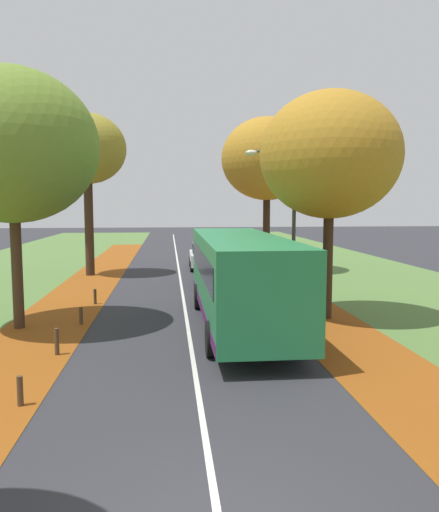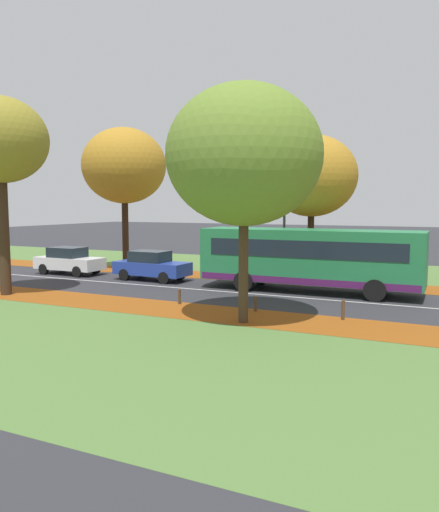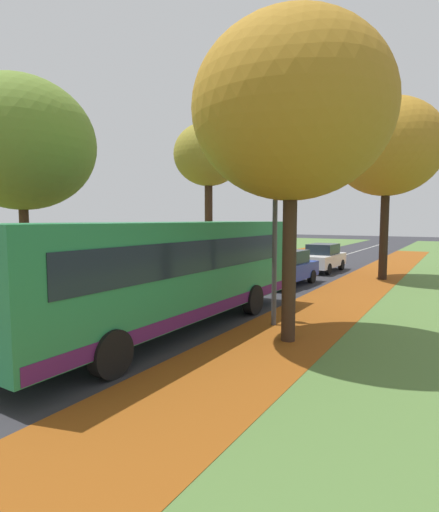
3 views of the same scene
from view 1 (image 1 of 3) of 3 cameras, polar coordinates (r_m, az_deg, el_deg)
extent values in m
cube|color=#8C4714|center=(20.54, -17.05, -5.54)|extent=(2.80, 60.00, 0.00)
cube|color=#517538|center=(27.83, 14.85, -2.51)|extent=(12.00, 90.00, 0.01)
cube|color=#8C4714|center=(20.80, 8.77, -5.20)|extent=(2.80, 60.00, 0.00)
cube|color=silver|center=(26.06, -4.47, -2.90)|extent=(0.12, 80.00, 0.01)
cylinder|color=#422D1E|center=(17.29, -22.13, -1.49)|extent=(0.34, 0.34, 3.81)
ellipsoid|color=olive|center=(17.25, -22.65, 11.54)|extent=(5.38, 5.38, 4.84)
cylinder|color=#382619|center=(28.85, -14.68, 3.21)|extent=(0.49, 0.49, 5.44)
ellipsoid|color=olive|center=(28.98, -14.91, 11.79)|extent=(4.29, 4.29, 3.86)
cylinder|color=#382619|center=(17.79, 12.25, -0.88)|extent=(0.35, 0.35, 3.87)
ellipsoid|color=#AD7A23|center=(17.75, 12.53, 11.20)|extent=(4.81, 4.81, 4.33)
cylinder|color=black|center=(29.68, 5.38, 2.67)|extent=(0.42, 0.42, 4.63)
ellipsoid|color=#AD7A23|center=(29.74, 5.46, 11.00)|extent=(5.35, 5.35, 4.81)
cylinder|color=#4C3823|center=(11.02, -21.83, -14.14)|extent=(0.12, 0.12, 0.62)
cylinder|color=#4C3823|center=(14.14, -18.10, -9.30)|extent=(0.12, 0.12, 0.73)
cylinder|color=#4C3823|center=(17.38, -15.55, -6.62)|extent=(0.12, 0.12, 0.59)
cylinder|color=#4C3823|center=(20.67, -14.04, -4.53)|extent=(0.12, 0.12, 0.62)
cylinder|color=#47474C|center=(18.60, 8.48, 2.77)|extent=(0.14, 0.14, 6.00)
cylinder|color=#47474C|center=(18.48, 6.17, 11.79)|extent=(1.60, 0.10, 0.10)
ellipsoid|color=silver|center=(18.33, 3.67, 11.70)|extent=(0.44, 0.28, 0.20)
cube|color=#237A47|center=(16.33, 2.29, -2.08)|extent=(2.52, 10.40, 2.50)
cube|color=#19232D|center=(11.27, 5.95, -3.96)|extent=(2.30, 0.10, 1.30)
cube|color=#19232D|center=(16.28, 2.30, -0.69)|extent=(2.55, 9.16, 0.80)
cube|color=#4C1951|center=(16.52, 2.28, -5.76)|extent=(2.54, 10.20, 0.32)
cylinder|color=black|center=(13.71, 9.16, -9.06)|extent=(0.30, 0.96, 0.96)
cylinder|color=black|center=(13.31, -0.90, -9.44)|extent=(0.30, 0.96, 0.96)
cylinder|color=black|center=(19.51, 4.57, -4.49)|extent=(0.30, 0.96, 0.96)
cylinder|color=black|center=(19.23, -2.44, -4.63)|extent=(0.30, 0.96, 0.96)
cube|color=#233D9E|center=(25.10, -0.72, -1.69)|extent=(1.87, 4.27, 0.70)
cube|color=#19232D|center=(25.17, -0.74, -0.17)|extent=(1.53, 2.07, 0.60)
cylinder|color=black|center=(23.91, 1.31, -2.92)|extent=(0.25, 0.65, 0.64)
cylinder|color=black|center=(23.84, -2.45, -2.95)|extent=(0.25, 0.65, 0.64)
cylinder|color=black|center=(26.48, 0.84, -2.05)|extent=(0.25, 0.65, 0.64)
cylinder|color=black|center=(26.41, -2.55, -2.07)|extent=(0.25, 0.65, 0.64)
cube|color=silver|center=(30.83, -1.77, -0.25)|extent=(1.78, 4.23, 0.70)
cube|color=#19232D|center=(30.92, -1.79, 0.97)|extent=(1.49, 2.04, 0.60)
cylinder|color=black|center=(29.63, -0.13, -1.19)|extent=(0.23, 0.64, 0.64)
cylinder|color=black|center=(29.55, -3.16, -1.22)|extent=(0.23, 0.64, 0.64)
cylinder|color=black|center=(32.21, -0.50, -0.61)|extent=(0.23, 0.64, 0.64)
cylinder|color=black|center=(32.13, -3.28, -0.63)|extent=(0.23, 0.64, 0.64)
camera|label=2|loc=(23.12, -70.60, 2.29)|focal=35.00mm
camera|label=3|loc=(11.86, 44.64, -0.42)|focal=28.00mm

